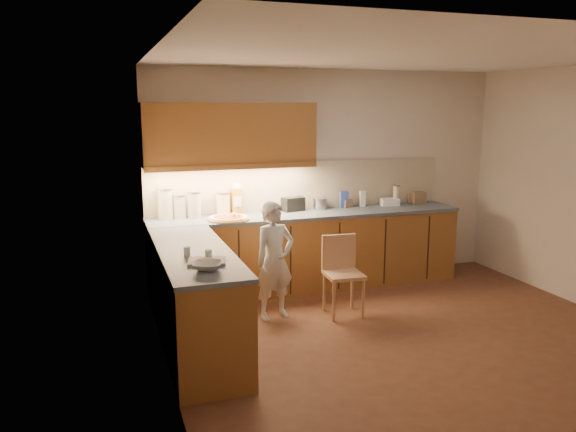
{
  "coord_description": "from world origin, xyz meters",
  "views": [
    {
      "loc": [
        -2.71,
        -4.4,
        2.17
      ],
      "look_at": [
        -0.8,
        1.2,
        1.0
      ],
      "focal_mm": 35.0,
      "sensor_mm": 36.0,
      "label": 1
    }
  ],
  "objects_px": {
    "pizza_on_board": "(229,218)",
    "oil_jug": "(237,200)",
    "toaster": "(293,204)",
    "child": "(275,261)",
    "wooden_chair": "(342,269)"
  },
  "relations": [
    {
      "from": "pizza_on_board",
      "to": "oil_jug",
      "type": "distance_m",
      "value": 0.37
    },
    {
      "from": "toaster",
      "to": "child",
      "type": "bearing_deg",
      "value": -132.0
    },
    {
      "from": "wooden_chair",
      "to": "toaster",
      "type": "distance_m",
      "value": 1.22
    },
    {
      "from": "oil_jug",
      "to": "wooden_chair",
      "type": "bearing_deg",
      "value": -51.96
    },
    {
      "from": "pizza_on_board",
      "to": "oil_jug",
      "type": "relative_size",
      "value": 1.28
    },
    {
      "from": "pizza_on_board",
      "to": "child",
      "type": "height_order",
      "value": "child"
    },
    {
      "from": "wooden_chair",
      "to": "toaster",
      "type": "bearing_deg",
      "value": 103.13
    },
    {
      "from": "pizza_on_board",
      "to": "toaster",
      "type": "xyz_separation_m",
      "value": [
        0.86,
        0.29,
        0.06
      ]
    },
    {
      "from": "pizza_on_board",
      "to": "child",
      "type": "relative_size",
      "value": 0.38
    },
    {
      "from": "oil_jug",
      "to": "toaster",
      "type": "height_order",
      "value": "oil_jug"
    },
    {
      "from": "pizza_on_board",
      "to": "child",
      "type": "distance_m",
      "value": 0.84
    },
    {
      "from": "pizza_on_board",
      "to": "wooden_chair",
      "type": "height_order",
      "value": "pizza_on_board"
    },
    {
      "from": "oil_jug",
      "to": "child",
      "type": "bearing_deg",
      "value": -81.66
    },
    {
      "from": "oil_jug",
      "to": "toaster",
      "type": "relative_size",
      "value": 1.28
    },
    {
      "from": "child",
      "to": "wooden_chair",
      "type": "relative_size",
      "value": 1.47
    }
  ]
}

